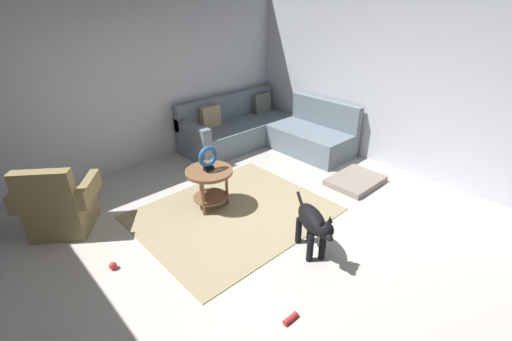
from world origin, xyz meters
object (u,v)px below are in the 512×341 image
Objects in this scene: sectional_couch at (264,131)px; dog at (313,224)px; side_table at (209,179)px; dog_toy_ball at (113,266)px; torus_sculpture at (208,158)px; dog_bed_mat at (355,181)px; dog_toy_rope at (290,319)px; armchair at (59,207)px.

sectional_couch is 3.00m from dog.
side_table is 1.51m from dog_toy_ball.
torus_sculpture is at bearing -53.62° from dog.
side_table is 2.19m from dog_bed_mat.
sectional_couch is 14.64× the size of dog_toy_rope.
torus_sculpture is (-1.95, -1.00, 0.42)m from sectional_couch.
torus_sculpture is 1.61m from dog_toy_ball.
armchair reaches higher than side_table.
dog_bed_mat is (-0.01, -1.94, -0.24)m from sectional_couch.
sectional_couch is at bearing 40.11° from armchair.
torus_sculpture is at bearing -91.79° from side_table.
armchair is 2.89m from dog_toy_rope.
torus_sculpture is 1.54m from dog.
dog is 2.10m from dog_toy_ball.
torus_sculpture is at bearing 10.51° from dog_toy_ball.
dog_bed_mat is 2.71m from dog_toy_rope.
armchair is at bearing 153.91° from torus_sculpture.
sectional_couch is 6.90× the size of torus_sculpture.
torus_sculpture is (-0.00, -0.00, 0.29)m from side_table.
dog_bed_mat is at bearing -135.55° from dog.
armchair reaches higher than dog_bed_mat.
torus_sculpture is 2.12× the size of dog_toy_rope.
armchair is at bearing 153.91° from side_table.
dog_toy_rope is (-2.53, -2.92, -0.26)m from sectional_couch.
dog reaches higher than dog_toy_rope.
dog_toy_ball is (-1.43, -0.27, -0.67)m from torus_sculpture.
side_table is (-1.95, -1.00, 0.13)m from sectional_couch.
armchair is at bearing -24.08° from dog.
dog_bed_mat is at bearing 10.40° from armchair.
dog_toy_ball is at bearing -159.54° from sectional_couch.
sectional_couch is at bearing 49.10° from dog_toy_rope.
dog_toy_rope is at bearing -62.88° from dog_toy_ball.
armchair reaches higher than torus_sculpture.
side_table is at bearing -53.62° from dog.
dog_toy_rope is (0.85, -1.66, -0.01)m from dog_toy_ball.
dog reaches higher than dog_toy_ball.
dog_toy_ball is 1.86m from dog_toy_rope.
armchair is 3.92m from dog_bed_mat.
dog_bed_mat is 3.44m from dog_toy_ball.
armchair is 6.51× the size of dog_toy_rope.
sectional_couch is 2.23m from torus_sculpture.
dog is at bearing -162.56° from dog_bed_mat.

